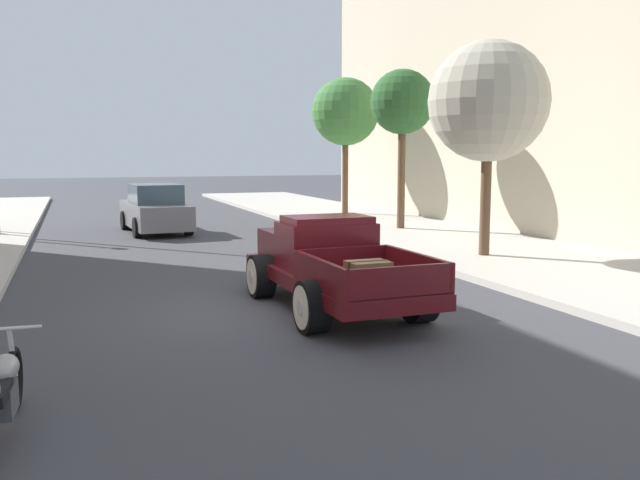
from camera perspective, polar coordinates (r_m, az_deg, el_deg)
ground_plane at (r=11.50m, az=-3.68°, el=-5.99°), size 140.00×140.00×0.00m
sidewalk_right at (r=15.17m, az=23.63°, el=-3.05°), size 5.50×64.00×0.15m
hotrod_truck_maroon at (r=11.67m, az=0.70°, el=-2.00°), size 2.26×4.97×1.58m
motorcycle_parked at (r=7.03m, az=-25.46°, el=-11.65°), size 0.62×2.12×0.93m
car_background_grey at (r=23.37m, az=-13.85°, el=2.49°), size 2.12×4.42×1.65m
street_tree_nearest at (r=17.09m, az=14.15°, el=11.31°), size 2.93×2.93×5.23m
street_tree_second at (r=22.88m, az=7.03°, el=11.45°), size 2.15×2.15×5.30m
street_tree_third at (r=28.65m, az=2.18°, el=10.81°), size 2.84×2.84×5.69m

